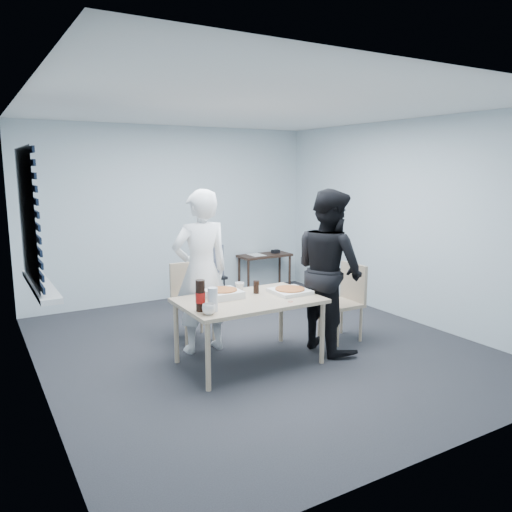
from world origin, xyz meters
TOP-DOWN VIEW (x-y plane):
  - room at (-2.20, 0.40)m, footprint 5.00×5.00m
  - dining_table at (-0.32, -0.37)m, footprint 1.40×0.89m
  - chair_far at (-0.51, 0.67)m, footprint 0.42×0.42m
  - chair_right at (1.03, -0.29)m, footprint 0.42×0.42m
  - person_white at (-0.58, 0.21)m, footprint 0.65×0.42m
  - person_black at (0.66, -0.43)m, footprint 0.47×0.86m
  - side_table at (1.48, 2.28)m, footprint 0.87×0.39m
  - stool at (0.21, 1.64)m, footprint 0.35×0.35m
  - backpack at (0.21, 1.62)m, footprint 0.32×0.23m
  - pizza_box_a at (-0.52, -0.19)m, footprint 0.34×0.34m
  - pizza_box_b at (0.17, -0.39)m, footprint 0.37×0.37m
  - mug_a at (-0.90, -0.67)m, footprint 0.17×0.17m
  - mug_b at (-0.24, -0.04)m, footprint 0.10×0.10m
  - cola_glass at (-0.14, -0.22)m, footprint 0.08×0.08m
  - soda_bottle at (-0.92, -0.53)m, footprint 0.09×0.09m
  - plastic_cups at (-0.82, -0.59)m, footprint 0.10×0.10m
  - rubber_band at (-0.02, -0.68)m, footprint 0.06×0.06m
  - papers at (1.33, 2.29)m, footprint 0.29×0.34m
  - black_box at (1.70, 2.29)m, footprint 0.14×0.11m

SIDE VIEW (x-z plane):
  - stool at x=0.21m, z-range 0.13..0.61m
  - side_table at x=1.48m, z-range 0.21..0.79m
  - chair_far at x=-0.51m, z-range 0.07..0.96m
  - chair_right at x=1.03m, z-range 0.07..0.96m
  - papers at x=1.33m, z-range 0.58..0.59m
  - black_box at x=1.70m, z-range 0.58..0.64m
  - dining_table at x=-0.32m, z-range 0.28..0.96m
  - rubber_band at x=-0.02m, z-range 0.68..0.69m
  - backpack at x=0.21m, z-range 0.48..0.92m
  - pizza_box_b at x=0.17m, z-range 0.68..0.73m
  - pizza_box_a at x=-0.52m, z-range 0.68..0.76m
  - mug_b at x=-0.24m, z-range 0.68..0.78m
  - mug_a at x=-0.90m, z-range 0.68..0.78m
  - cola_glass at x=-0.14m, z-range 0.68..0.82m
  - plastic_cups at x=-0.82m, z-range 0.68..0.90m
  - soda_bottle at x=-0.92m, z-range 0.68..0.97m
  - person_white at x=-0.58m, z-range 0.00..1.77m
  - person_black at x=0.66m, z-range 0.00..1.77m
  - room at x=-2.20m, z-range -1.06..3.94m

